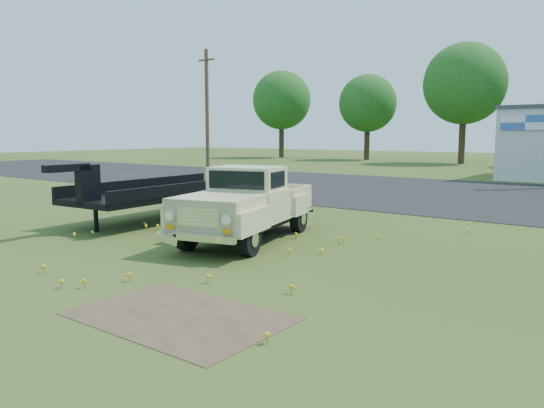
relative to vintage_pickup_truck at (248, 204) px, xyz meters
The scene contains 10 objects.
ground 2.34m from the vintage_pickup_truck, 56.04° to the right, with size 140.00×140.00×0.00m, color #344817.
asphalt_lot 13.30m from the vintage_pickup_truck, 84.79° to the left, with size 90.00×14.00×0.02m, color black.
dirt_patch_a 5.57m from the vintage_pickup_truck, 60.54° to the right, with size 3.00×2.00×0.01m, color #493527.
dirt_patch_b 2.09m from the vintage_pickup_truck, 114.93° to the left, with size 2.20×1.60×0.01m, color #493527.
utility_pole_west 29.23m from the vintage_pickup_truck, 135.82° to the left, with size 1.60×0.30×9.00m.
treeline_a 46.98m from the vintage_pickup_truck, 125.04° to the left, with size 6.40×6.40×9.52m.
treeline_b 42.92m from the vintage_pickup_truck, 113.19° to the left, with size 5.76×5.76×8.57m.
treeline_c 38.79m from the vintage_pickup_truck, 100.21° to the left, with size 7.04×7.04×10.47m.
vintage_pickup_truck is the anchor object (origin of this frame).
flatbed_trailer 4.27m from the vintage_pickup_truck, 166.11° to the left, with size 2.25×6.74×1.84m, color black, non-canonical shape.
Camera 1 is at (6.92, -7.99, 2.56)m, focal length 35.00 mm.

